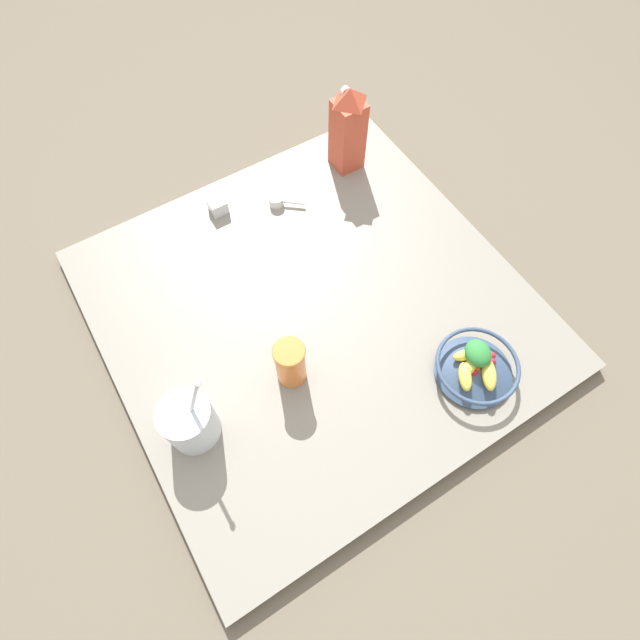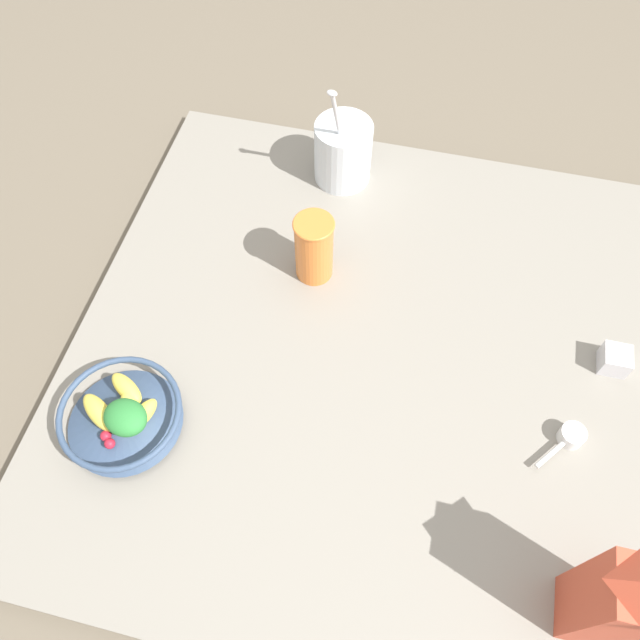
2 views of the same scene
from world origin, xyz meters
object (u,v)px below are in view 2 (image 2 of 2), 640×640
object	(u,v)px
yogurt_tub	(343,149)
spice_jar	(614,360)
fruit_bowl	(122,415)
milk_carton	(622,601)
drinking_cup	(314,247)

from	to	relation	value
yogurt_tub	spice_jar	distance (m)	0.62
spice_jar	fruit_bowl	bearing A→B (deg)	110.87
milk_carton	spice_jar	xyz separation A→B (m)	(0.40, -0.04, -0.11)
fruit_bowl	drinking_cup	distance (m)	0.42
fruit_bowl	milk_carton	distance (m)	0.73
yogurt_tub	milk_carton	bearing A→B (deg)	-145.49
milk_carton	drinking_cup	distance (m)	0.69
yogurt_tub	drinking_cup	bearing A→B (deg)	-179.65
fruit_bowl	spice_jar	distance (m)	0.80
fruit_bowl	spice_jar	xyz separation A→B (m)	(0.28, -0.75, -0.02)
fruit_bowl	drinking_cup	world-z (taller)	drinking_cup
drinking_cup	spice_jar	xyz separation A→B (m)	(-0.07, -0.53, -0.05)
fruit_bowl	yogurt_tub	xyz separation A→B (m)	(0.60, -0.22, 0.04)
drinking_cup	spice_jar	size ratio (longest dim) A/B	3.02
fruit_bowl	drinking_cup	size ratio (longest dim) A/B	1.41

